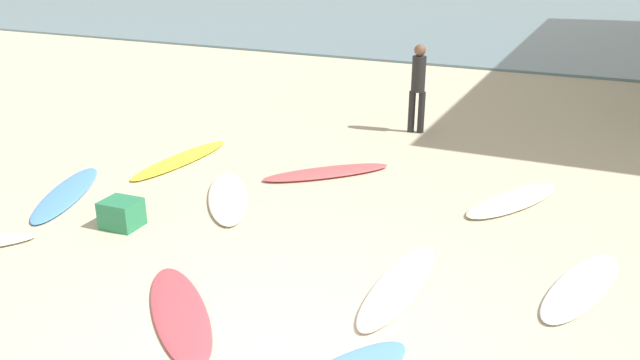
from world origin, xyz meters
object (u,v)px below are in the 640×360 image
(surfboard_2, at_px, (180,312))
(surfboard_7, at_px, (181,159))
(surfboard_0, at_px, (513,200))
(surfboard_4, at_px, (399,285))
(beachgoer_near, at_px, (418,84))
(surfboard_5, at_px, (228,197))
(surfboard_6, at_px, (582,286))
(beach_cooler, at_px, (122,214))
(surfboard_1, at_px, (67,193))
(surfboard_10, at_px, (327,172))

(surfboard_2, xyz_separation_m, surfboard_7, (-3.13, 3.97, 0.00))
(surfboard_0, height_order, surfboard_4, surfboard_0)
(beachgoer_near, bearing_deg, surfboard_5, 64.13)
(surfboard_0, distance_m, surfboard_6, 2.50)
(surfboard_2, height_order, surfboard_4, surfboard_4)
(surfboard_2, bearing_deg, beach_cooler, -81.37)
(surfboard_1, height_order, beach_cooler, beach_cooler)
(surfboard_4, relative_size, surfboard_6, 1.06)
(surfboard_0, bearing_deg, surfboard_6, 142.22)
(surfboard_6, relative_size, beach_cooler, 4.00)
(beach_cooler, bearing_deg, surfboard_0, 34.88)
(surfboard_2, relative_size, beachgoer_near, 1.11)
(surfboard_0, xyz_separation_m, surfboard_10, (-3.05, -0.15, 0.00))
(surfboard_4, distance_m, surfboard_5, 3.49)
(surfboard_1, distance_m, surfboard_4, 5.58)
(surfboard_5, height_order, surfboard_6, surfboard_5)
(surfboard_0, height_order, beach_cooler, beach_cooler)
(surfboard_2, distance_m, surfboard_4, 2.43)
(surfboard_6, height_order, beachgoer_near, beachgoer_near)
(beachgoer_near, bearing_deg, surfboard_0, 120.79)
(surfboard_10, bearing_deg, surfboard_0, -132.99)
(surfboard_5, relative_size, surfboard_7, 0.87)
(surfboard_2, height_order, beachgoer_near, beachgoer_near)
(surfboard_0, bearing_deg, beach_cooler, 59.78)
(surfboard_6, relative_size, surfboard_10, 0.88)
(surfboard_0, distance_m, surfboard_7, 5.75)
(surfboard_5, height_order, beach_cooler, beach_cooler)
(surfboard_0, xyz_separation_m, surfboard_1, (-6.28, -2.78, -0.01))
(surfboard_5, bearing_deg, surfboard_4, -57.69)
(surfboard_5, height_order, beachgoer_near, beachgoer_near)
(surfboard_5, height_order, surfboard_7, surfboard_5)
(surfboard_2, xyz_separation_m, beachgoer_near, (0.08, 7.65, 0.99))
(surfboard_4, distance_m, surfboard_7, 5.56)
(surfboard_2, bearing_deg, surfboard_6, 165.58)
(surfboard_4, bearing_deg, surfboard_2, -139.43)
(beachgoer_near, bearing_deg, surfboard_2, 80.20)
(beachgoer_near, bearing_deg, surfboard_4, 97.21)
(surfboard_0, relative_size, surfboard_4, 1.00)
(surfboard_0, height_order, surfboard_2, surfboard_0)
(beach_cooler, bearing_deg, surfboard_5, 63.11)
(surfboard_4, height_order, beachgoer_near, beachgoer_near)
(surfboard_10, xyz_separation_m, beach_cooler, (-1.63, -3.11, 0.15))
(surfboard_0, relative_size, surfboard_7, 0.84)
(surfboard_0, distance_m, surfboard_1, 6.87)
(surfboard_4, xyz_separation_m, surfboard_10, (-2.34, 2.97, 0.01))
(surfboard_5, xyz_separation_m, surfboard_10, (0.89, 1.65, 0.00))
(surfboard_1, distance_m, beachgoer_near, 6.96)
(surfboard_0, bearing_deg, surfboard_4, 102.11)
(surfboard_6, height_order, surfboard_7, surfboard_7)
(surfboard_1, relative_size, beach_cooler, 4.70)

